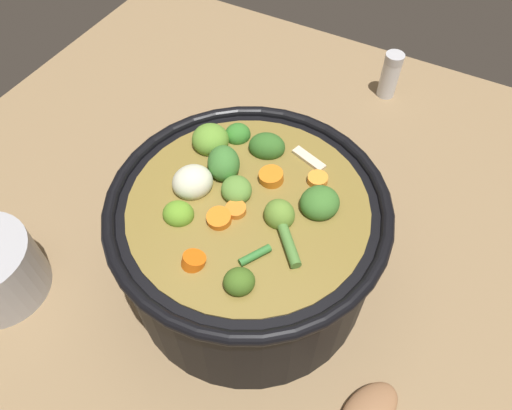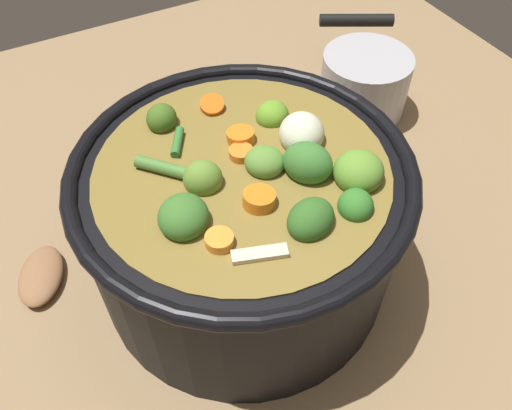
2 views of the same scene
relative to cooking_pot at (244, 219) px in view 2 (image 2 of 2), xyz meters
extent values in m
plane|color=#8C704C|center=(0.00, 0.00, -0.08)|extent=(1.10, 1.10, 0.00)
cylinder|color=black|center=(0.00, 0.00, -0.01)|extent=(0.29, 0.29, 0.15)
torus|color=black|center=(0.00, 0.00, 0.07)|extent=(0.30, 0.30, 0.01)
cylinder|color=olive|center=(0.00, 0.00, 0.00)|extent=(0.26, 0.26, 0.14)
ellipsoid|color=#3E742C|center=(-0.03, 0.07, 0.08)|extent=(0.06, 0.06, 0.03)
ellipsoid|color=#357A29|center=(-0.08, -0.06, 0.07)|extent=(0.04, 0.04, 0.03)
ellipsoid|color=#5E8E39|center=(-0.01, -0.02, 0.07)|extent=(0.05, 0.05, 0.03)
ellipsoid|color=#659C29|center=(0.05, -0.06, 0.07)|extent=(0.04, 0.04, 0.03)
ellipsoid|color=#436920|center=(0.09, 0.04, 0.08)|extent=(0.04, 0.04, 0.03)
ellipsoid|color=#346725|center=(-0.08, -0.02, 0.07)|extent=(0.05, 0.05, 0.03)
ellipsoid|color=olive|center=(0.00, 0.04, 0.07)|extent=(0.04, 0.04, 0.03)
ellipsoid|color=#639833|center=(-0.06, -0.08, 0.08)|extent=(0.05, 0.05, 0.03)
ellipsoid|color=#3D7931|center=(-0.03, -0.05, 0.08)|extent=(0.06, 0.05, 0.04)
cylinder|color=orange|center=(0.03, -0.02, 0.07)|extent=(0.03, 0.03, 0.02)
cylinder|color=orange|center=(0.09, -0.01, 0.07)|extent=(0.03, 0.03, 0.02)
cylinder|color=orange|center=(-0.06, 0.05, 0.07)|extent=(0.03, 0.03, 0.01)
cylinder|color=orange|center=(0.01, -0.01, 0.07)|extent=(0.02, 0.02, 0.01)
cylinder|color=orange|center=(-0.04, 0.01, 0.07)|extent=(0.04, 0.04, 0.02)
ellipsoid|color=beige|center=(0.01, -0.06, 0.08)|extent=(0.06, 0.06, 0.04)
cylinder|color=#347833|center=(0.05, 0.04, 0.07)|extent=(0.03, 0.02, 0.01)
cylinder|color=#4F8138|center=(0.03, 0.06, 0.07)|extent=(0.05, 0.04, 0.01)
cube|color=beige|center=(-0.09, 0.03, 0.07)|extent=(0.02, 0.04, 0.01)
ellipsoid|color=#926440|center=(0.09, 0.19, -0.07)|extent=(0.09, 0.07, 0.02)
cylinder|color=#ADADB2|center=(0.16, -0.27, -0.04)|extent=(0.12, 0.12, 0.08)
cylinder|color=black|center=(0.26, -0.32, -0.01)|extent=(0.07, 0.10, 0.02)
camera|label=1|loc=(0.26, 0.15, 0.47)|focal=33.55mm
camera|label=2|loc=(-0.28, 0.14, 0.39)|focal=36.68mm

